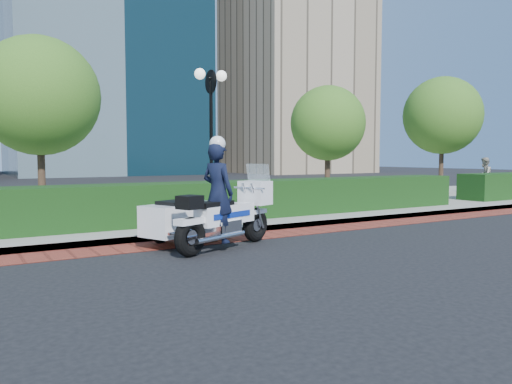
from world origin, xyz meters
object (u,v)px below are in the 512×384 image
tree_c (328,123)px  tree_b (39,96)px  lamppost (211,118)px  police_motorcycle (207,210)px  pedestrian (484,176)px  tree_d (442,116)px

tree_c → tree_b: bearing=180.0°
lamppost → police_motorcycle: (-2.30, -4.41, -2.20)m
pedestrian → lamppost: bearing=-15.5°
tree_d → police_motorcycle: bearing=-158.2°
tree_b → police_motorcycle: (2.20, -5.71, -2.68)m
tree_c → pedestrian: size_ratio=2.65×
lamppost → tree_c: size_ratio=0.98×
tree_c → police_motorcycle: (-7.80, -5.71, -2.29)m
tree_b → tree_c: 10.01m
police_motorcycle → tree_c: bearing=13.8°
tree_b → tree_c: bearing=-0.0°
tree_c → lamppost: bearing=-166.7°
lamppost → tree_d: size_ratio=0.82×
tree_d → police_motorcycle: tree_d is taller
tree_b → lamppost: bearing=-16.1°
tree_b → pedestrian: tree_b is taller
lamppost → police_motorcycle: bearing=-117.5°
tree_b → tree_d: (16.50, 0.00, 0.18)m
lamppost → pedestrian: bearing=1.4°
pedestrian → tree_c: bearing=-23.5°
tree_c → tree_d: size_ratio=0.83×
police_motorcycle → pedestrian: 16.72m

